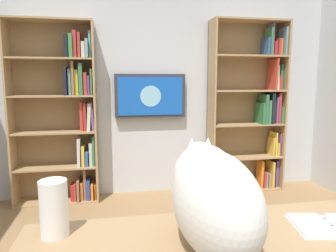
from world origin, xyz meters
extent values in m
cube|color=silver|center=(0.00, -2.23, 1.35)|extent=(4.52, 0.06, 2.70)
cube|color=tan|center=(-1.60, -2.04, 1.05)|extent=(0.02, 0.28, 2.10)
cube|color=tan|center=(-0.68, -2.04, 1.05)|extent=(0.02, 0.28, 2.10)
cube|color=#93754E|center=(-1.14, -2.17, 1.05)|extent=(0.94, 0.01, 2.10)
cube|color=tan|center=(-1.14, -2.04, 0.01)|extent=(0.90, 0.27, 0.02)
cube|color=tan|center=(-1.14, -2.04, 0.43)|extent=(0.90, 0.27, 0.02)
cube|color=tan|center=(-1.14, -2.04, 0.84)|extent=(0.90, 0.27, 0.02)
cube|color=tan|center=(-1.14, -2.04, 1.26)|extent=(0.90, 0.27, 0.02)
cube|color=tan|center=(-1.14, -2.04, 1.68)|extent=(0.90, 0.27, 0.02)
cube|color=tan|center=(-1.14, -2.04, 2.09)|extent=(0.90, 0.27, 0.02)
cube|color=#74478E|center=(-1.56, -2.05, 0.19)|extent=(0.05, 0.16, 0.35)
cube|color=black|center=(-1.52, -2.03, 0.19)|extent=(0.03, 0.15, 0.33)
cube|color=gold|center=(-1.49, -2.02, 0.19)|extent=(0.03, 0.20, 0.34)
cube|color=#A0774B|center=(-1.45, -2.03, 0.11)|extent=(0.03, 0.18, 0.19)
cube|color=#728FA4|center=(-1.42, -2.05, 0.12)|extent=(0.02, 0.17, 0.20)
cube|color=#BB2F32|center=(-1.39, -2.03, 0.12)|extent=(0.03, 0.16, 0.21)
cube|color=orange|center=(-1.35, -2.03, 0.19)|extent=(0.04, 0.14, 0.35)
cube|color=#77448A|center=(-1.57, -2.03, 0.58)|extent=(0.02, 0.16, 0.29)
cube|color=gold|center=(-1.55, -2.03, 0.52)|extent=(0.02, 0.19, 0.17)
cube|color=yellow|center=(-1.52, -2.04, 0.59)|extent=(0.02, 0.18, 0.30)
cube|color=gold|center=(-1.49, -2.04, 0.55)|extent=(0.03, 0.16, 0.23)
cube|color=#3A783B|center=(-1.57, -2.03, 0.96)|extent=(0.03, 0.23, 0.21)
cube|color=#AF343A|center=(-1.53, -2.04, 1.04)|extent=(0.03, 0.22, 0.38)
cube|color=#81487E|center=(-1.50, -2.04, 1.02)|extent=(0.02, 0.21, 0.33)
cube|color=red|center=(-1.47, -2.04, 1.01)|extent=(0.03, 0.16, 0.32)
cube|color=black|center=(-1.44, -2.03, 1.04)|extent=(0.04, 0.21, 0.38)
cube|color=#428453|center=(-1.39, -2.03, 1.00)|extent=(0.03, 0.23, 0.29)
cube|color=#397149|center=(-1.35, -2.02, 1.03)|extent=(0.03, 0.21, 0.36)
cube|color=#317544|center=(-1.31, -2.02, 0.98)|extent=(0.03, 0.24, 0.26)
cube|color=#33764D|center=(-1.57, -2.05, 1.43)|extent=(0.03, 0.13, 0.31)
cube|color=#BB3428|center=(-1.53, -2.04, 1.35)|extent=(0.03, 0.20, 0.16)
cube|color=beige|center=(-1.49, -2.05, 1.42)|extent=(0.05, 0.20, 0.31)
cube|color=#BE3E2D|center=(-1.46, -2.03, 1.46)|extent=(0.04, 0.23, 0.38)
cube|color=#6999A2|center=(-1.57, -2.02, 1.85)|extent=(0.02, 0.19, 0.33)
cube|color=orange|center=(-1.54, -2.04, 1.79)|extent=(0.03, 0.13, 0.20)
cube|color=#B9362C|center=(-1.50, -2.02, 1.79)|extent=(0.03, 0.16, 0.20)
cube|color=#AC2E39|center=(-1.46, -2.04, 1.77)|extent=(0.03, 0.17, 0.17)
cube|color=slate|center=(-1.42, -2.04, 1.88)|extent=(0.02, 0.14, 0.38)
cube|color=#38714D|center=(-1.39, -2.03, 1.85)|extent=(0.03, 0.19, 0.33)
cube|color=#325687|center=(-1.36, -2.05, 1.79)|extent=(0.03, 0.19, 0.21)
cube|color=tan|center=(0.69, -2.04, 1.01)|extent=(0.02, 0.28, 2.03)
cube|color=tan|center=(1.59, -2.04, 1.01)|extent=(0.02, 0.28, 2.03)
cube|color=#93754E|center=(1.14, -2.17, 1.01)|extent=(0.92, 0.01, 2.03)
cube|color=tan|center=(1.14, -2.04, 0.01)|extent=(0.87, 0.27, 0.02)
cube|color=tan|center=(1.14, -2.04, 0.41)|extent=(0.87, 0.27, 0.02)
cube|color=tan|center=(1.14, -2.04, 0.81)|extent=(0.87, 0.27, 0.02)
cube|color=tan|center=(1.14, -2.04, 1.21)|extent=(0.87, 0.27, 0.02)
cube|color=tan|center=(1.14, -2.04, 1.62)|extent=(0.87, 0.27, 0.02)
cube|color=tan|center=(1.14, -2.04, 2.02)|extent=(0.87, 0.27, 0.02)
cube|color=orange|center=(0.72, -2.04, 0.11)|extent=(0.02, 0.16, 0.17)
cube|color=orange|center=(0.76, -2.04, 0.11)|extent=(0.03, 0.23, 0.19)
cube|color=#2C4398|center=(0.80, -2.04, 0.14)|extent=(0.04, 0.19, 0.23)
cube|color=#916249|center=(0.84, -2.03, 0.20)|extent=(0.03, 0.14, 0.36)
cube|color=orange|center=(0.87, -2.02, 0.12)|extent=(0.03, 0.13, 0.20)
cube|color=#8E6445|center=(0.91, -2.03, 0.14)|extent=(0.03, 0.24, 0.24)
cube|color=#BC3C39|center=(0.95, -2.03, 0.12)|extent=(0.02, 0.17, 0.20)
cube|color=#AC2823|center=(0.98, -2.04, 0.11)|extent=(0.03, 0.17, 0.18)
cube|color=#3D8052|center=(0.73, -2.04, 0.59)|extent=(0.02, 0.20, 0.34)
cube|color=beige|center=(0.76, -2.02, 0.55)|extent=(0.03, 0.13, 0.26)
cube|color=#31588F|center=(0.81, -2.05, 0.50)|extent=(0.04, 0.22, 0.16)
cube|color=gold|center=(0.84, -2.04, 0.54)|extent=(0.03, 0.23, 0.23)
cube|color=silver|center=(0.89, -2.04, 0.58)|extent=(0.04, 0.22, 0.32)
cube|color=slate|center=(0.73, -2.04, 0.98)|extent=(0.05, 0.14, 0.32)
cube|color=silver|center=(0.76, -2.03, 0.97)|extent=(0.06, 0.15, 0.31)
cube|color=#AE2E24|center=(0.81, -2.03, 0.98)|extent=(0.03, 0.15, 0.31)
cube|color=#BC3B35|center=(0.85, -2.04, 0.98)|extent=(0.03, 0.14, 0.32)
cube|color=#3C7C4B|center=(0.73, -2.02, 1.37)|extent=(0.02, 0.20, 0.28)
cube|color=#7E4189|center=(0.76, -2.04, 1.33)|extent=(0.02, 0.14, 0.21)
cube|color=#BF3C3A|center=(0.79, -2.05, 1.35)|extent=(0.04, 0.18, 0.25)
cube|color=#387049|center=(0.84, -2.03, 1.40)|extent=(0.04, 0.19, 0.35)
cube|color=yellow|center=(0.88, -2.05, 1.36)|extent=(0.04, 0.13, 0.28)
cube|color=olive|center=(0.92, -2.03, 1.41)|extent=(0.03, 0.16, 0.37)
cube|color=#639BA0|center=(0.96, -2.04, 1.37)|extent=(0.03, 0.14, 0.28)
cube|color=black|center=(1.00, -2.04, 1.38)|extent=(0.03, 0.20, 0.30)
cube|color=#68A3A2|center=(0.73, -2.03, 1.77)|extent=(0.03, 0.13, 0.29)
cube|color=#72989E|center=(0.76, -2.02, 1.72)|extent=(0.03, 0.24, 0.20)
cube|color=beige|center=(0.80, -2.04, 1.71)|extent=(0.04, 0.22, 0.17)
cube|color=#AB392C|center=(0.84, -2.02, 1.76)|extent=(0.03, 0.20, 0.26)
cube|color=#B73537|center=(0.88, -2.05, 1.77)|extent=(0.04, 0.22, 0.28)
cube|color=#3B853D|center=(0.92, -2.02, 1.75)|extent=(0.04, 0.22, 0.25)
cube|color=black|center=(0.97, -2.02, 1.74)|extent=(0.04, 0.18, 0.23)
cube|color=#333338|center=(0.05, -2.15, 1.20)|extent=(0.84, 0.06, 0.52)
cube|color=blue|center=(0.05, -2.12, 1.20)|extent=(0.77, 0.01, 0.45)
cylinder|color=#8CCCEA|center=(0.05, -2.11, 1.20)|extent=(0.25, 0.00, 0.25)
cube|color=#A37F56|center=(0.11, 0.47, 0.74)|extent=(1.61, 0.61, 0.03)
ellipsoid|color=white|center=(0.17, 0.51, 0.94)|extent=(0.29, 0.55, 0.37)
ellipsoid|color=white|center=(0.17, 0.39, 0.98)|extent=(0.25, 0.30, 0.28)
sphere|color=white|center=(0.17, 0.32, 1.06)|extent=(0.13, 0.13, 0.13)
cone|color=white|center=(0.13, 0.32, 1.10)|extent=(0.06, 0.06, 0.07)
cone|color=white|center=(0.20, 0.32, 1.10)|extent=(0.06, 0.06, 0.07)
cone|color=beige|center=(0.13, 0.33, 1.10)|extent=(0.03, 0.03, 0.05)
cone|color=beige|center=(0.20, 0.33, 1.10)|extent=(0.03, 0.03, 0.05)
cube|color=white|center=(-0.30, 0.42, 0.75)|extent=(0.19, 0.25, 0.01)
cube|color=white|center=(-0.39, 0.44, 0.75)|extent=(0.07, 0.22, 0.01)
cube|color=white|center=(-0.30, 0.42, 0.76)|extent=(0.18, 0.23, 0.01)
cylinder|color=silver|center=(-0.39, 0.44, 0.77)|extent=(0.02, 0.02, 0.01)
cylinder|color=silver|center=(-0.40, 0.37, 0.77)|extent=(0.02, 0.02, 0.01)
cylinder|color=white|center=(0.76, 0.29, 0.87)|extent=(0.11, 0.11, 0.23)
camera|label=1|loc=(0.53, 1.52, 1.36)|focal=32.94mm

